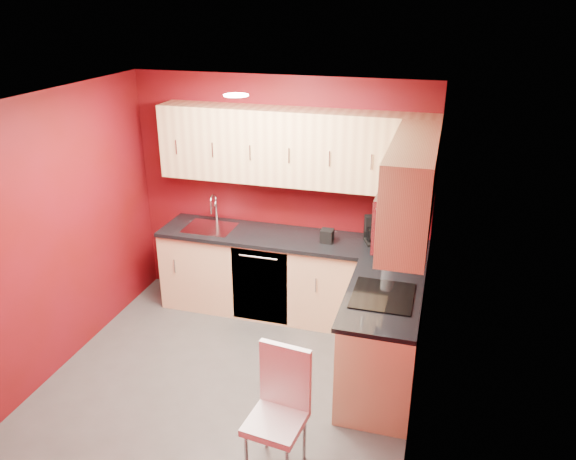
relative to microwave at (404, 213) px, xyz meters
The scene contains 21 objects.
floor 2.18m from the microwave, behind, with size 3.20×3.20×0.00m, color #454341.
ceiling 1.64m from the microwave, behind, with size 3.20×3.20×0.00m, color white.
wall_back 1.95m from the microwave, 136.99° to the left, with size 3.20×3.20×0.00m, color #620914.
wall_front 2.24m from the microwave, 129.35° to the right, with size 3.20×3.20×0.00m, color #620914.
wall_left 3.03m from the microwave, behind, with size 3.00×3.00×0.00m, color #620914.
wall_right 0.50m from the microwave, 44.09° to the right, with size 3.00×3.00×0.00m, color #620914.
base_cabinets_back 1.98m from the microwave, 140.04° to the left, with size 2.80×0.60×0.87m, color #E7B884.
base_cabinets_right 1.23m from the microwave, 151.81° to the left, with size 0.60×1.30×0.87m, color #E7B884.
countertop_back 1.73m from the microwave, 140.47° to the left, with size 2.80×0.63×0.04m, color black.
countertop_right 0.78m from the microwave, 162.04° to the left, with size 0.63×1.27×0.04m, color black.
upper_cabinets_back 1.65m from the microwave, 136.69° to the left, with size 2.80×0.35×0.75m, color #D6B279.
upper_cabinets_right 0.33m from the microwave, 82.65° to the left, with size 0.35×1.55×0.75m.
microwave is the anchor object (origin of this frame).
cooktop 0.75m from the microwave, behind, with size 0.50×0.55×0.01m, color black.
sink 2.43m from the microwave, 154.40° to the left, with size 0.52×0.42×0.35m.
dishwasher_front 2.02m from the microwave, 153.81° to the left, with size 0.60×0.02×0.82m, color black.
downlight 1.62m from the microwave, behind, with size 0.20×0.20×0.01m, color white.
coffee_maker 1.28m from the microwave, 107.83° to the left, with size 0.16×0.22×0.27m, color black, non-canonical shape.
napkin_holder 1.43m from the microwave, 129.67° to the left, with size 0.12×0.12×0.13m, color black, non-canonical shape.
paper_towel 0.88m from the microwave, 102.57° to the left, with size 0.16×0.16×0.28m, color white, non-canonical shape.
dining_chair 1.79m from the microwave, 121.12° to the right, with size 0.39×0.41×0.96m, color white, non-canonical shape.
Camera 1 is at (1.65, -3.94, 3.22)m, focal length 35.00 mm.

